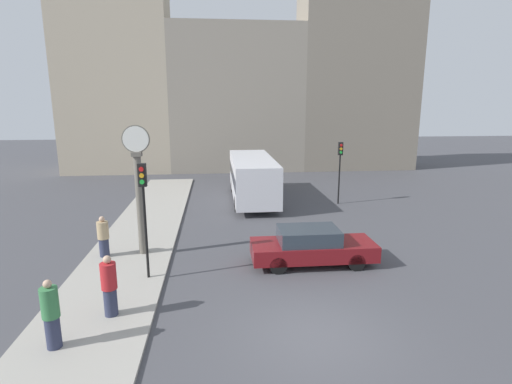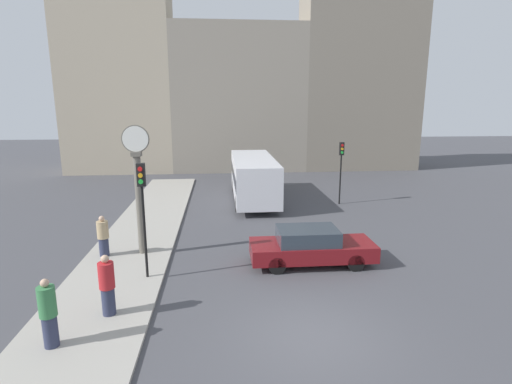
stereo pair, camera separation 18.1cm
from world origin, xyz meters
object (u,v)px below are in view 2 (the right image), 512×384
object	(u,v)px
traffic_light_far	(341,160)
pedestrian_green_hoodie	(48,313)
bus_distant	(253,176)
pedestrian_tan_coat	(103,236)
sedan_car	(311,246)
traffic_light_near	(142,197)
pedestrian_red_top	(107,285)
street_clock	(139,189)

from	to	relation	value
traffic_light_far	pedestrian_green_hoodie	size ratio (longest dim) A/B	2.09
bus_distant	pedestrian_tan_coat	xyz separation A→B (m)	(-6.63, -9.00, -0.64)
pedestrian_tan_coat	sedan_car	bearing A→B (deg)	-9.37
traffic_light_near	pedestrian_green_hoodie	size ratio (longest dim) A/B	2.22
bus_distant	pedestrian_red_top	xyz separation A→B (m)	(-5.25, -13.58, -0.56)
traffic_light_near	pedestrian_tan_coat	world-z (taller)	traffic_light_near
bus_distant	pedestrian_red_top	size ratio (longest dim) A/B	4.67
traffic_light_far	pedestrian_tan_coat	xyz separation A→B (m)	(-11.71, -7.58, -1.78)
traffic_light_far	street_clock	world-z (taller)	street_clock
sedan_car	traffic_light_far	distance (m)	9.86
pedestrian_tan_coat	street_clock	bearing A→B (deg)	7.97
bus_distant	pedestrian_red_top	bearing A→B (deg)	-111.12
traffic_light_far	pedestrian_red_top	distance (m)	16.05
bus_distant	traffic_light_far	bearing A→B (deg)	-15.57
sedan_car	pedestrian_red_top	xyz separation A→B (m)	(-6.55, -3.28, 0.27)
pedestrian_red_top	pedestrian_green_hoodie	size ratio (longest dim) A/B	1.00
traffic_light_near	pedestrian_red_top	world-z (taller)	traffic_light_near
traffic_light_far	pedestrian_red_top	world-z (taller)	traffic_light_far
pedestrian_green_hoodie	sedan_car	bearing A→B (deg)	32.01
bus_distant	pedestrian_green_hoodie	xyz separation A→B (m)	(-6.25, -15.03, -0.55)
sedan_car	pedestrian_tan_coat	world-z (taller)	pedestrian_tan_coat
traffic_light_near	pedestrian_green_hoodie	bearing A→B (deg)	-112.88
pedestrian_red_top	sedan_car	bearing A→B (deg)	26.59
street_clock	traffic_light_far	bearing A→B (deg)	35.68
bus_distant	pedestrian_red_top	distance (m)	14.57
sedan_car	pedestrian_green_hoodie	world-z (taller)	pedestrian_green_hoodie
traffic_light_near	traffic_light_far	size ratio (longest dim) A/B	1.06
pedestrian_red_top	traffic_light_far	bearing A→B (deg)	49.67
sedan_car	bus_distant	bearing A→B (deg)	97.20
traffic_light_near	pedestrian_red_top	xyz separation A→B (m)	(-0.64, -2.45, -1.95)
bus_distant	traffic_light_near	distance (m)	12.13
street_clock	pedestrian_tan_coat	size ratio (longest dim) A/B	3.13
bus_distant	sedan_car	bearing A→B (deg)	-82.80
traffic_light_far	pedestrian_green_hoodie	bearing A→B (deg)	-129.78
traffic_light_near	traffic_light_far	xyz separation A→B (m)	(9.69, 9.72, -0.26)
traffic_light_near	pedestrian_green_hoodie	xyz separation A→B (m)	(-1.64, -3.89, -1.94)
bus_distant	street_clock	world-z (taller)	street_clock
sedan_car	street_clock	size ratio (longest dim) A/B	0.91
pedestrian_tan_coat	traffic_light_far	bearing A→B (deg)	32.92
bus_distant	pedestrian_green_hoodie	size ratio (longest dim) A/B	4.67
street_clock	pedestrian_tan_coat	bearing A→B (deg)	-172.03
sedan_car	pedestrian_red_top	distance (m)	7.33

